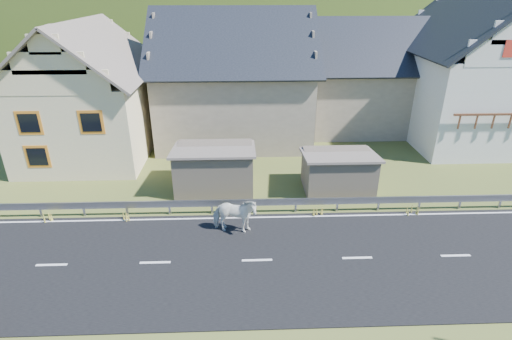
{
  "coord_description": "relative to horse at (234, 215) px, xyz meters",
  "views": [
    {
      "loc": [
        -0.51,
        -12.79,
        9.9
      ],
      "look_at": [
        0.09,
        3.65,
        2.28
      ],
      "focal_mm": 28.0,
      "sensor_mm": 36.0,
      "label": 1
    }
  ],
  "objects": [
    {
      "name": "ground",
      "position": [
        0.9,
        -2.04,
        -0.88
      ],
      "size": [
        160.0,
        160.0,
        0.0
      ],
      "primitive_type": "plane",
      "color": "#38431C",
      "rests_on": "ground"
    },
    {
      "name": "road",
      "position": [
        0.9,
        -2.04,
        -0.86
      ],
      "size": [
        60.0,
        7.0,
        0.04
      ],
      "primitive_type": "cube",
      "color": "black",
      "rests_on": "ground"
    },
    {
      "name": "lane_markings",
      "position": [
        0.9,
        -2.04,
        -0.84
      ],
      "size": [
        60.0,
        6.6,
        0.01
      ],
      "primitive_type": "cube",
      "color": "silver",
      "rests_on": "road"
    },
    {
      "name": "guardrail",
      "position": [
        0.9,
        1.64,
        -0.32
      ],
      "size": [
        28.1,
        0.09,
        0.75
      ],
      "color": "#93969B",
      "rests_on": "ground"
    },
    {
      "name": "shed_left",
      "position": [
        -1.1,
        4.46,
        0.22
      ],
      "size": [
        4.3,
        3.3,
        2.4
      ],
      "primitive_type": "cube",
      "color": "#64584A",
      "rests_on": "ground"
    },
    {
      "name": "shed_right",
      "position": [
        5.4,
        3.96,
        0.12
      ],
      "size": [
        3.8,
        2.9,
        2.2
      ],
      "primitive_type": "cube",
      "color": "#64584A",
      "rests_on": "ground"
    },
    {
      "name": "house_cream",
      "position": [
        -9.11,
        9.96,
        3.48
      ],
      "size": [
        7.8,
        9.8,
        8.3
      ],
      "color": "beige",
      "rests_on": "ground"
    },
    {
      "name": "house_stone_a",
      "position": [
        -0.1,
        12.96,
        3.75
      ],
      "size": [
        10.8,
        9.8,
        8.9
      ],
      "color": "gray",
      "rests_on": "ground"
    },
    {
      "name": "house_stone_b",
      "position": [
        9.9,
        14.96,
        3.35
      ],
      "size": [
        9.8,
        8.8,
        8.1
      ],
      "color": "gray",
      "rests_on": "ground"
    },
    {
      "name": "house_white",
      "position": [
        15.9,
        11.96,
        4.18
      ],
      "size": [
        8.8,
        10.8,
        9.7
      ],
      "color": "silver",
      "rests_on": "ground"
    },
    {
      "name": "mountain",
      "position": [
        5.9,
        177.96,
        -20.88
      ],
      "size": [
        440.0,
        280.0,
        260.0
      ],
      "primitive_type": "ellipsoid",
      "color": "#2C3916",
      "rests_on": "ground"
    },
    {
      "name": "conifer_patch",
      "position": [
        -54.1,
        107.96,
        5.12
      ],
      "size": [
        76.0,
        50.0,
        28.0
      ],
      "primitive_type": "ellipsoid",
      "color": "black",
      "rests_on": "ground"
    },
    {
      "name": "horse",
      "position": [
        0.0,
        0.0,
        0.0
      ],
      "size": [
        1.17,
        2.1,
        1.68
      ],
      "primitive_type": "imported",
      "rotation": [
        0.0,
        0.0,
        1.43
      ],
      "color": "white",
      "rests_on": "road"
    }
  ]
}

